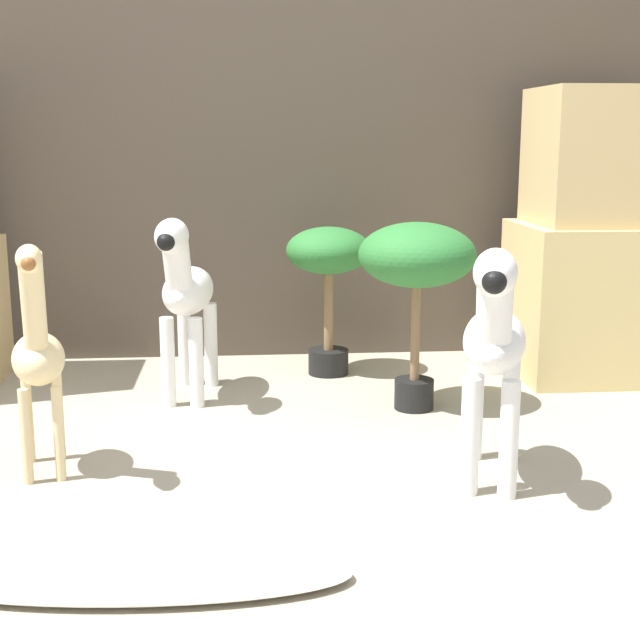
{
  "coord_description": "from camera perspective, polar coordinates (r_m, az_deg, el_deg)",
  "views": [
    {
      "loc": [
        -0.05,
        -2.05,
        0.93
      ],
      "look_at": [
        0.17,
        0.67,
        0.36
      ],
      "focal_mm": 50.0,
      "sensor_mm": 36.0,
      "label": 1
    }
  ],
  "objects": [
    {
      "name": "surfboard",
      "position": [
        2.0,
        -12.41,
        -15.62
      ],
      "size": [
        0.96,
        0.32,
        0.08
      ],
      "color": "silver",
      "rests_on": "ground_plane"
    },
    {
      "name": "rock_pillar_right",
      "position": [
        3.64,
        18.03,
        4.57
      ],
      "size": [
        0.7,
        0.53,
        1.11
      ],
      "color": "#D1B775",
      "rests_on": "ground_plane"
    },
    {
      "name": "giraffe_figurine",
      "position": [
        2.54,
        -17.63,
        -1.91
      ],
      "size": [
        0.19,
        0.39,
        0.67
      ],
      "color": "beige",
      "rests_on": "ground_plane"
    },
    {
      "name": "zebra_right",
      "position": [
        2.39,
        11.06,
        -1.47
      ],
      "size": [
        0.28,
        0.53,
        0.67
      ],
      "color": "white",
      "rests_on": "ground_plane"
    },
    {
      "name": "zebra_left",
      "position": [
        3.16,
        -8.62,
        1.81
      ],
      "size": [
        0.22,
        0.54,
        0.67
      ],
      "color": "white",
      "rests_on": "ground_plane"
    },
    {
      "name": "potted_palm_back",
      "position": [
        3.46,
        0.55,
        3.61
      ],
      "size": [
        0.33,
        0.33,
        0.58
      ],
      "color": "black",
      "rests_on": "ground_plane"
    },
    {
      "name": "wall_back",
      "position": [
        3.78,
        -4.06,
        14.29
      ],
      "size": [
        6.4,
        0.08,
        2.2
      ],
      "color": "#473D33",
      "rests_on": "ground_plane"
    },
    {
      "name": "potted_palm_front",
      "position": [
        3.01,
        6.22,
        3.65
      ],
      "size": [
        0.4,
        0.4,
        0.65
      ],
      "color": "black",
      "rests_on": "ground_plane"
    },
    {
      "name": "ground_plane",
      "position": [
        2.25,
        -3.03,
        -12.67
      ],
      "size": [
        14.0,
        14.0,
        0.0
      ],
      "primitive_type": "plane",
      "color": "#9E937F"
    }
  ]
}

